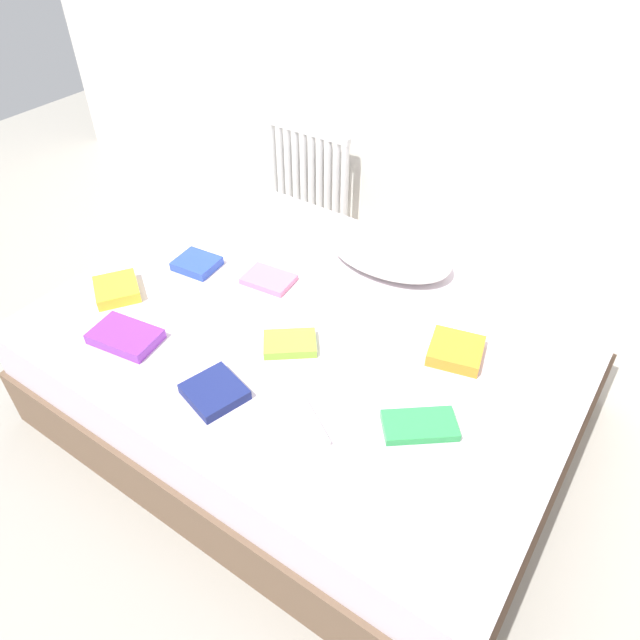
% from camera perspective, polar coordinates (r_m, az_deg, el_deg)
% --- Properties ---
extents(ground_plane, '(8.00, 8.00, 0.00)m').
position_cam_1_polar(ground_plane, '(2.56, -0.64, -8.76)').
color(ground_plane, '#9E998E').
extents(bed, '(2.00, 1.50, 0.50)m').
position_cam_1_polar(bed, '(2.37, -0.68, -4.90)').
color(bed, brown).
rests_on(bed, ground).
extents(radiator, '(0.56, 0.04, 0.53)m').
position_cam_1_polar(radiator, '(3.51, -1.22, 14.42)').
color(radiator, white).
rests_on(radiator, ground).
extents(pillow, '(0.55, 0.35, 0.11)m').
position_cam_1_polar(pillow, '(2.49, 6.79, 6.62)').
color(pillow, white).
rests_on(pillow, bed).
extents(textbook_navy, '(0.22, 0.21, 0.04)m').
position_cam_1_polar(textbook_navy, '(1.96, -10.30, -6.95)').
color(textbook_navy, navy).
rests_on(textbook_navy, bed).
extents(textbook_white, '(0.26, 0.23, 0.02)m').
position_cam_1_polar(textbook_white, '(1.85, -2.33, -10.19)').
color(textbook_white, white).
rests_on(textbook_white, bed).
extents(textbook_purple, '(0.27, 0.19, 0.04)m').
position_cam_1_polar(textbook_purple, '(2.23, -18.55, -1.55)').
color(textbook_purple, purple).
rests_on(textbook_purple, bed).
extents(textbook_yellow, '(0.24, 0.24, 0.05)m').
position_cam_1_polar(textbook_yellow, '(2.46, -19.31, 2.86)').
color(textbook_yellow, yellow).
rests_on(textbook_yellow, bed).
extents(textbook_pink, '(0.21, 0.16, 0.03)m').
position_cam_1_polar(textbook_pink, '(2.40, -5.05, 4.00)').
color(textbook_pink, pink).
rests_on(textbook_pink, bed).
extents(textbook_orange, '(0.22, 0.21, 0.05)m').
position_cam_1_polar(textbook_orange, '(2.11, 13.17, -2.96)').
color(textbook_orange, orange).
rests_on(textbook_orange, bed).
extents(textbook_lime, '(0.23, 0.22, 0.03)m').
position_cam_1_polar(textbook_lime, '(2.09, -2.97, -2.32)').
color(textbook_lime, '#8CC638').
rests_on(textbook_lime, bed).
extents(textbook_blue, '(0.19, 0.17, 0.04)m').
position_cam_1_polar(textbook_blue, '(2.52, -11.98, 5.43)').
color(textbook_blue, '#2847B7').
rests_on(textbook_blue, bed).
extents(textbook_green, '(0.26, 0.24, 0.03)m').
position_cam_1_polar(textbook_green, '(1.87, 9.74, -10.15)').
color(textbook_green, green).
rests_on(textbook_green, bed).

